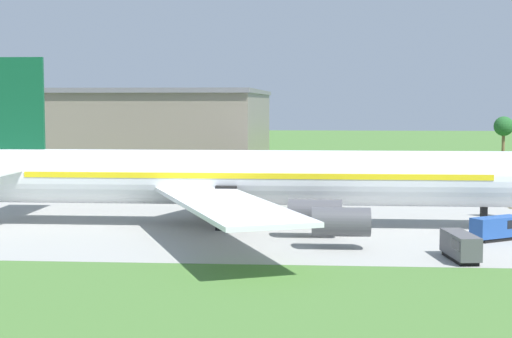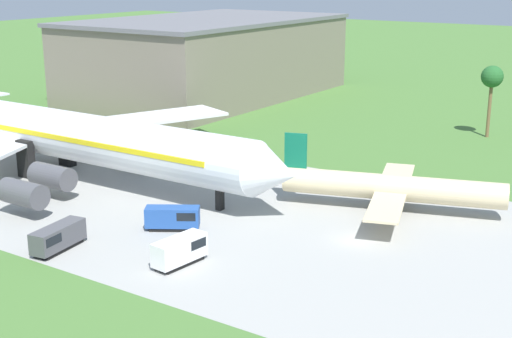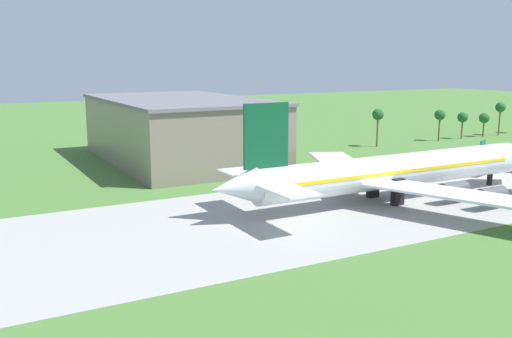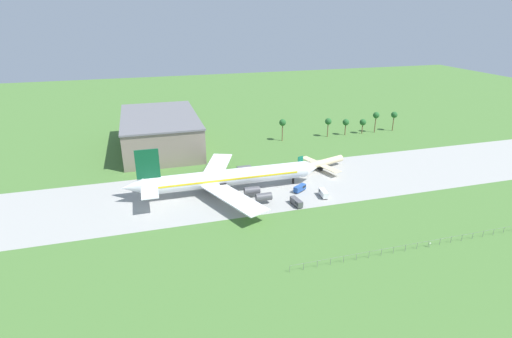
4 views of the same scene
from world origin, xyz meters
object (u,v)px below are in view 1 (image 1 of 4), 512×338
(fuel_truck, at_px, (461,246))
(terminal_building, at_px, (170,133))
(jet_airliner, at_px, (245,178))
(baggage_tug, at_px, (497,228))

(fuel_truck, xyz_separation_m, terminal_building, (-42.04, 80.22, 7.06))
(jet_airliner, relative_size, fuel_truck, 11.68)
(jet_airliner, bearing_deg, terminal_building, 108.32)
(jet_airliner, height_order, terminal_building, jet_airliner)
(jet_airliner, xyz_separation_m, baggage_tug, (27.62, -7.93, -4.33))
(fuel_truck, distance_m, terminal_building, 90.84)
(jet_airliner, distance_m, baggage_tug, 29.06)
(fuel_truck, bearing_deg, jet_airliner, 138.87)
(fuel_truck, bearing_deg, terminal_building, 117.66)
(baggage_tug, relative_size, terminal_building, 0.10)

